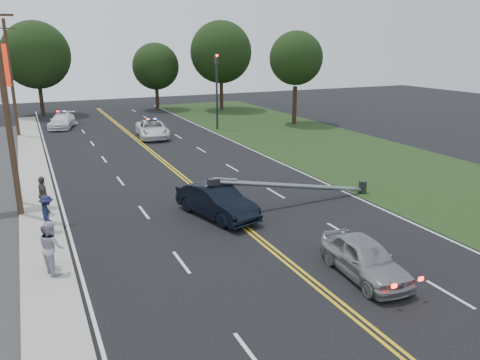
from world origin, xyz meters
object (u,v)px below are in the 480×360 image
emergency_a (152,129)px  fallen_streetlight (303,186)px  utility_pole_far (11,78)px  emergency_b (62,121)px  bystander_b (51,247)px  traffic_signal (217,85)px  bystander_a (48,246)px  utility_pole_mid (7,111)px  bystander_d (43,195)px  waiting_sedan (364,258)px  bystander_c (47,213)px  crashed_sedan (217,201)px

emergency_a → fallen_streetlight: bearing=-76.0°
utility_pole_far → emergency_b: bearing=36.0°
utility_pole_far → bystander_b: utility_pole_far is taller
traffic_signal → emergency_a: 7.77m
bystander_a → utility_pole_far: bearing=-4.8°
utility_pole_mid → utility_pole_far: size_ratio=1.00×
traffic_signal → bystander_d: traffic_signal is taller
waiting_sedan → bystander_c: 13.38m
fallen_streetlight → bystander_a: fallen_streetlight is taller
utility_pole_mid → waiting_sedan: utility_pole_mid is taller
utility_pole_mid → bystander_b: 8.16m
bystander_c → emergency_a: bearing=-27.9°
crashed_sedan → bystander_c: bearing=155.6°
utility_pole_mid → bystander_c: (1.11, -2.86, -4.15)m
utility_pole_far → bystander_a: size_ratio=6.06×
traffic_signal → utility_pole_mid: utility_pole_mid is taller
fallen_streetlight → utility_pole_mid: bearing=163.4°
traffic_signal → crashed_sedan: 24.00m
waiting_sedan → bystander_a: 11.42m
bystander_b → bystander_d: bearing=-19.8°
crashed_sedan → fallen_streetlight: bearing=-15.4°
fallen_streetlight → emergency_a: 20.65m
utility_pole_mid → emergency_a: size_ratio=1.88×
bystander_c → waiting_sedan: bearing=-133.1°
crashed_sedan → bystander_a: (-7.64, -2.55, 0.16)m
utility_pole_far → crashed_sedan: bearing=-71.8°
utility_pole_mid → bystander_d: bearing=-19.3°
emergency_a → bystander_c: bearing=-109.8°
crashed_sedan → emergency_b: 29.23m
utility_pole_far → crashed_sedan: (8.57, -26.02, -4.30)m
crashed_sedan → waiting_sedan: 8.14m
utility_pole_far → emergency_a: size_ratio=1.88×
waiting_sedan → emergency_a: 28.23m
fallen_streetlight → emergency_b: (-9.47, 28.84, -0.22)m
fallen_streetlight → bystander_b: bystander_b is taller
emergency_b → bystander_d: 25.38m
traffic_signal → emergency_b: bearing=153.2°
bystander_b → utility_pole_far: bearing=-17.5°
bystander_c → crashed_sedan: bearing=-100.3°
utility_pole_far → waiting_sedan: utility_pole_far is taller
emergency_a → bystander_b: bystander_b is taller
traffic_signal → fallen_streetlight: 22.62m
traffic_signal → bystander_b: (-16.46, -25.04, -3.11)m
bystander_b → emergency_a: bearing=-41.9°
utility_pole_mid → emergency_b: size_ratio=2.08×
utility_pole_far → waiting_sedan: bearing=-71.8°
bystander_c → bystander_d: size_ratio=0.89×
fallen_streetlight → emergency_a: fallen_streetlight is taller
fallen_streetlight → utility_pole_far: bearing=117.2°
emergency_b → bystander_b: bystander_b is taller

